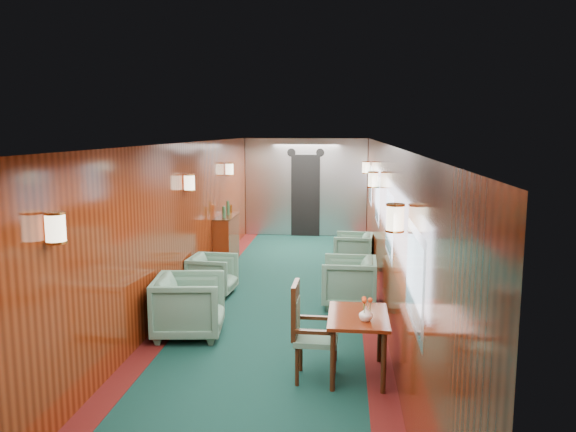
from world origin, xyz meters
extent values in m
plane|color=#0E342C|center=(0.00, 0.00, 0.00)|extent=(12.00, 12.00, 0.00)
cube|color=beige|center=(0.00, 0.00, 2.35)|extent=(3.00, 12.00, 0.10)
cube|color=beige|center=(0.00, 0.00, 2.36)|extent=(1.20, 12.00, 0.06)
cube|color=maroon|center=(0.00, 6.00, 1.20)|extent=(3.00, 0.10, 2.40)
cube|color=maroon|center=(-1.50, 0.00, 1.20)|extent=(0.10, 12.00, 2.40)
cube|color=maroon|center=(1.50, 0.00, 1.20)|extent=(0.10, 12.00, 2.40)
cube|color=#460F0E|center=(-1.35, 0.00, 0.00)|extent=(0.30, 12.00, 0.01)
cube|color=#460F0E|center=(1.35, 0.00, 0.00)|extent=(0.30, 12.00, 0.01)
cube|color=silver|center=(0.00, 5.92, 1.20)|extent=(2.98, 0.12, 2.38)
cube|color=black|center=(0.00, 5.84, 1.00)|extent=(0.70, 0.06, 2.00)
cylinder|color=black|center=(-0.35, 5.85, 2.05)|extent=(0.20, 0.04, 0.20)
cylinder|color=black|center=(0.35, 5.85, 2.05)|extent=(0.20, 0.04, 0.20)
cube|color=silver|center=(1.49, -3.50, 1.45)|extent=(0.02, 1.10, 0.80)
cube|color=#445F66|center=(1.48, -3.50, 1.45)|extent=(0.01, 0.96, 0.66)
cube|color=silver|center=(1.49, -1.00, 1.45)|extent=(0.02, 1.10, 0.80)
cube|color=#445F66|center=(1.48, -1.00, 1.45)|extent=(0.01, 0.96, 0.66)
cube|color=silver|center=(1.49, 1.50, 1.45)|extent=(0.02, 1.10, 0.80)
cube|color=#445F66|center=(1.48, 1.50, 1.45)|extent=(0.01, 0.96, 0.66)
cube|color=silver|center=(1.49, 4.00, 1.45)|extent=(0.02, 1.10, 0.80)
cube|color=#445F66|center=(1.48, 4.00, 1.45)|extent=(0.01, 0.96, 0.66)
cylinder|color=#FBECC4|center=(-1.40, -3.50, 1.80)|extent=(0.16, 0.16, 0.24)
cylinder|color=#AE7D31|center=(-1.40, -3.50, 1.68)|extent=(0.17, 0.17, 0.02)
cylinder|color=#FBECC4|center=(1.40, -2.70, 1.80)|extent=(0.16, 0.16, 0.24)
cylinder|color=#AE7D31|center=(1.40, -2.70, 1.68)|extent=(0.17, 0.17, 0.02)
cylinder|color=#FBECC4|center=(-1.40, 0.50, 1.80)|extent=(0.16, 0.16, 0.24)
cylinder|color=#AE7D31|center=(-1.40, 0.50, 1.68)|extent=(0.17, 0.17, 0.02)
cylinder|color=#FBECC4|center=(1.40, 1.30, 1.80)|extent=(0.16, 0.16, 0.24)
cylinder|color=#AE7D31|center=(1.40, 1.30, 1.68)|extent=(0.17, 0.17, 0.02)
cylinder|color=#FBECC4|center=(-1.40, 3.50, 1.80)|extent=(0.16, 0.16, 0.24)
cylinder|color=#AE7D31|center=(-1.40, 3.50, 1.68)|extent=(0.17, 0.17, 0.02)
cylinder|color=#FBECC4|center=(1.40, 4.30, 1.80)|extent=(0.16, 0.16, 0.24)
cylinder|color=#AE7D31|center=(1.40, 4.30, 1.68)|extent=(0.17, 0.17, 0.02)
cube|color=maroon|center=(1.10, -2.09, 0.65)|extent=(0.64, 0.90, 0.04)
cylinder|color=#3D1E0D|center=(0.85, -2.48, 0.32)|extent=(0.05, 0.05, 0.64)
cylinder|color=#3D1E0D|center=(1.35, -2.48, 0.32)|extent=(0.05, 0.05, 0.64)
cylinder|color=#3D1E0D|center=(0.86, -1.71, 0.32)|extent=(0.05, 0.05, 0.64)
cylinder|color=#3D1E0D|center=(1.36, -1.71, 0.32)|extent=(0.05, 0.05, 0.64)
cube|color=#225042|center=(0.67, -2.22, 0.44)|extent=(0.45, 0.45, 0.06)
cube|color=#3D1E0D|center=(0.45, -2.21, 0.75)|extent=(0.06, 0.40, 0.57)
cube|color=#225042|center=(0.48, -2.21, 0.69)|extent=(0.03, 0.31, 0.34)
cube|color=#3D1E0D|center=(0.67, -2.44, 0.59)|extent=(0.40, 0.06, 0.04)
cube|color=#3D1E0D|center=(0.68, -2.00, 0.59)|extent=(0.40, 0.06, 0.04)
cylinder|color=#3D1E0D|center=(0.49, -2.39, 0.21)|extent=(0.04, 0.04, 0.41)
cylinder|color=#3D1E0D|center=(0.85, -2.40, 0.21)|extent=(0.04, 0.04, 0.41)
cylinder|color=#3D1E0D|center=(0.50, -2.03, 0.21)|extent=(0.04, 0.04, 0.41)
cylinder|color=#3D1E0D|center=(0.86, -2.04, 0.21)|extent=(0.04, 0.04, 0.41)
cube|color=maroon|center=(-1.34, 2.81, 0.46)|extent=(0.31, 1.03, 0.93)
cube|color=#3D1E0D|center=(-1.33, 2.81, 0.93)|extent=(0.33, 1.05, 0.02)
cylinder|color=#285132|center=(-1.32, 2.55, 1.05)|extent=(0.07, 0.07, 0.22)
cylinder|color=#285132|center=(-1.32, 2.91, 1.08)|extent=(0.06, 0.06, 0.28)
cylinder|color=#AE7D31|center=(-1.32, 3.12, 1.03)|extent=(0.08, 0.08, 0.18)
imported|color=white|center=(1.18, -2.27, 0.74)|extent=(0.19, 0.19, 0.15)
imported|color=#225042|center=(-0.99, -1.12, 0.39)|extent=(0.95, 0.93, 0.78)
imported|color=#225042|center=(-1.12, 0.70, 0.32)|extent=(0.75, 0.73, 0.63)
imported|color=#225042|center=(1.03, 0.33, 0.36)|extent=(0.82, 0.80, 0.73)
imported|color=#225042|center=(1.13, 2.73, 0.33)|extent=(0.78, 0.76, 0.65)
camera|label=1|loc=(0.93, -7.79, 2.59)|focal=35.00mm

